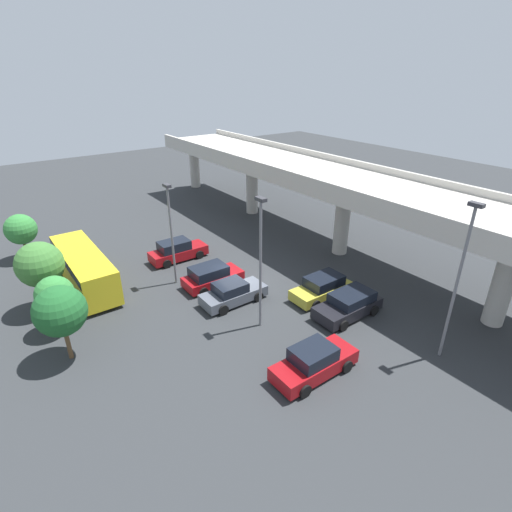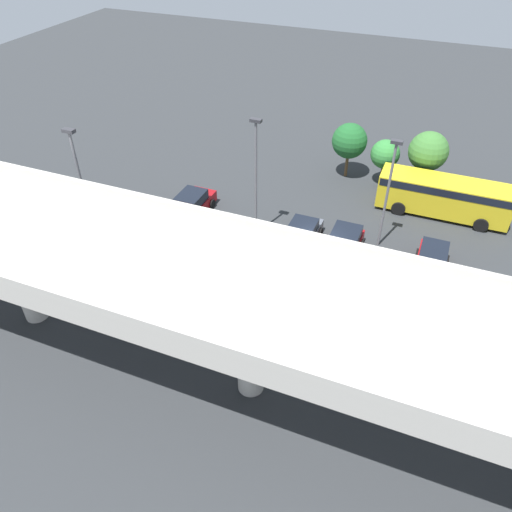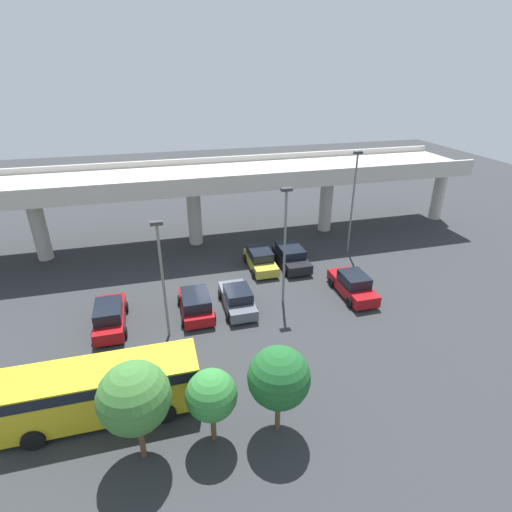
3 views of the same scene
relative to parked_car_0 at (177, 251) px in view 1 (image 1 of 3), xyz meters
name	(u,v)px [view 1 (image 1 of 3)]	position (x,y,z in m)	size (l,w,h in m)	color
ground_plane	(238,288)	(6.94, 1.38, -0.80)	(111.19, 111.19, 0.00)	#2D3033
highway_overpass	(346,187)	(6.94, 11.95, 4.99)	(53.14, 7.61, 7.11)	#BCB7AD
parked_car_0	(177,251)	(0.00, 0.00, 0.00)	(2.01, 4.74, 1.72)	maroon
parked_car_1	(212,276)	(5.43, 0.09, -0.03)	(2.18, 4.34, 1.60)	maroon
parked_car_2	(233,293)	(8.27, 0.08, -0.08)	(2.09, 4.55, 1.56)	#515660
parked_car_3	(322,287)	(11.38, 5.43, -0.03)	(2.10, 4.44, 1.60)	gold
parked_car_4	(349,305)	(13.98, 5.25, -0.03)	(2.26, 4.60, 1.58)	black
parked_car_5	(314,362)	(16.69, -0.39, -0.02)	(2.09, 4.78, 1.71)	maroon
shuttle_bus	(84,266)	(0.11, -7.34, 0.82)	(9.05, 2.75, 2.69)	gold
lamp_post_near_aisle	(459,274)	(19.74, 6.39, 4.34)	(0.70, 0.35, 8.88)	slate
lamp_post_mid_lot	(261,255)	(11.53, -0.02, 4.02)	(0.70, 0.35, 8.26)	slate
lamp_post_by_overpass	(171,227)	(3.50, -1.85, 3.63)	(0.70, 0.35, 7.51)	slate
tree_front_left	(21,229)	(-7.54, -10.07, 1.84)	(2.48, 2.48, 3.89)	brown
tree_front_centre	(40,265)	(1.88, -10.18, 2.51)	(2.92, 2.92, 4.79)	brown
tree_front_right	(55,295)	(4.92, -10.08, 1.76)	(2.22, 2.22, 3.68)	brown
tree_front_far_right	(60,311)	(7.82, -10.32, 2.24)	(2.74, 2.74, 4.43)	brown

